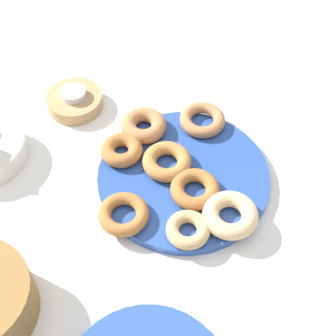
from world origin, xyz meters
The scene contains 12 objects.
ground_plane centered at (0.00, 0.00, 0.00)m, with size 2.40×2.40×0.00m, color white.
donut_plate centered at (0.00, 0.00, 0.01)m, with size 0.32×0.32×0.02m, color #284C9E.
donut_0 centered at (-0.12, -0.05, 0.03)m, with size 0.10×0.10×0.03m, color #EABC84.
donut_1 centered at (0.03, 0.02, 0.03)m, with size 0.09×0.09×0.03m, color #BC7A3D.
donut_2 centered at (0.08, 0.10, 0.03)m, with size 0.08×0.08×0.03m, color #AD6B33.
donut_3 centered at (-0.05, -0.01, 0.03)m, with size 0.09×0.09×0.02m, color #AD6B33.
donut_4 centered at (0.11, -0.07, 0.03)m, with size 0.09×0.09×0.02m, color #B27547.
donut_5 centered at (0.13, 0.04, 0.03)m, with size 0.09×0.09×0.03m, color #B27547.
donut_6 centered at (-0.06, 0.13, 0.03)m, with size 0.09×0.09×0.02m, color #AD6B33.
donut_7 centered at (-0.12, 0.03, 0.03)m, with size 0.08×0.08×0.02m, color tan.
candle_holder centered at (0.25, 0.16, 0.01)m, with size 0.12×0.12×0.03m, color tan.
tealight centered at (0.25, 0.16, 0.04)m, with size 0.05×0.05×0.01m, color silver.
Camera 1 is at (-0.53, 0.19, 0.76)m, focal length 54.29 mm.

